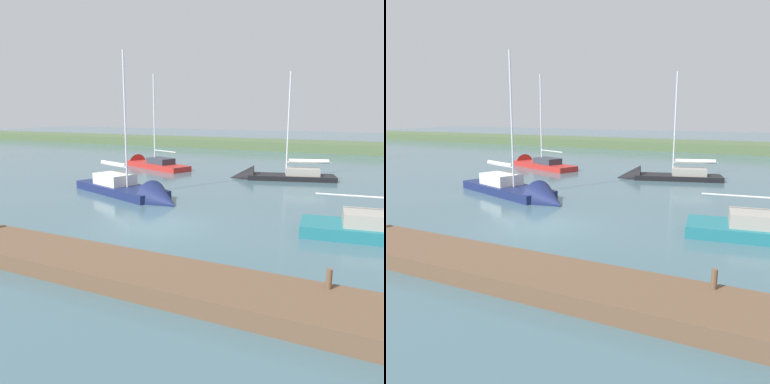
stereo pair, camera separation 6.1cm
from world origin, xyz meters
The scene contains 7 objects.
ground_plane centered at (0.00, 0.00, 0.00)m, with size 200.00×200.00×0.00m, color #42606B.
far_shoreline centered at (0.00, -42.33, 0.00)m, with size 180.00×8.00×2.40m, color #4C603D.
dock_pier centered at (0.00, 5.50, 0.28)m, with size 23.80×2.51×0.56m, color brown.
mooring_post_near centered at (-8.33, 4.62, 0.85)m, with size 0.16×0.16×0.57m, color brown.
sailboat_far_right centered at (-1.55, -15.78, 0.13)m, with size 8.55×4.21×9.43m.
sailboat_mid_channel centered at (4.66, -5.18, 0.18)m, with size 9.45×5.37×10.19m.
sailboat_behind_pier centered at (11.41, -17.61, 0.14)m, with size 9.14×5.38×9.80m.
Camera 2 is at (-9.39, 15.25, 5.32)m, focal length 36.69 mm.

